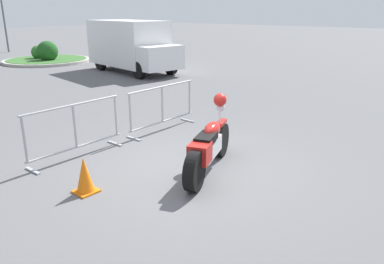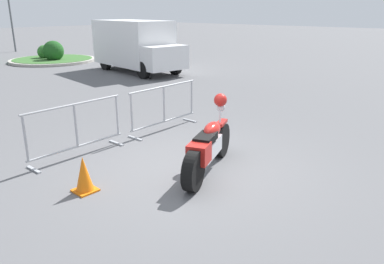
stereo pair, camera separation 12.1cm
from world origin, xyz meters
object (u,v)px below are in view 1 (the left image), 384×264
traffic_cone (85,175)px  crowd_barrier_near (75,130)px  motorcycle (209,145)px  delivery_van (131,45)px  crowd_barrier_far (162,107)px

traffic_cone → crowd_barrier_near: bearing=62.1°
motorcycle → delivery_van: size_ratio=0.42×
crowd_barrier_near → delivery_van: (7.69, 7.48, 0.69)m
crowd_barrier_far → crowd_barrier_near: bearing=180.0°
motorcycle → delivery_van: (6.51, 9.86, 0.75)m
crowd_barrier_near → crowd_barrier_far: same height
motorcycle → crowd_barrier_far: bearing=41.3°
motorcycle → traffic_cone: size_ratio=3.66×
crowd_barrier_near → delivery_van: bearing=44.2°
motorcycle → crowd_barrier_far: (1.18, 2.38, 0.06)m
crowd_barrier_near → traffic_cone: 1.64m
delivery_van → crowd_barrier_near: bearing=-38.8°
motorcycle → crowd_barrier_far: motorcycle is taller
crowd_barrier_near → delivery_van: 10.75m
traffic_cone → motorcycle: bearing=-26.1°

